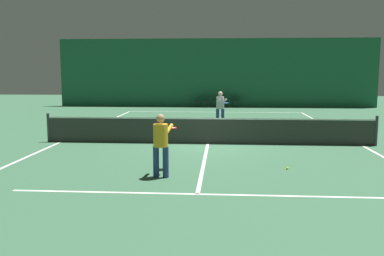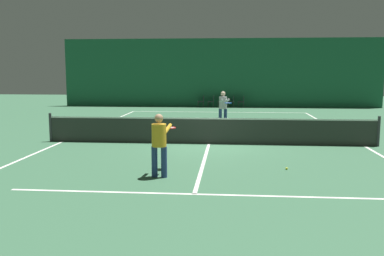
{
  "view_description": "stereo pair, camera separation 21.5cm",
  "coord_description": "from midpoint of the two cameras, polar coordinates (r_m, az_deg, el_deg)",
  "views": [
    {
      "loc": [
        0.53,
        -15.35,
        2.66
      ],
      "look_at": [
        -0.4,
        -2.49,
        0.91
      ],
      "focal_mm": 40.0,
      "sensor_mm": 36.0,
      "label": 1
    },
    {
      "loc": [
        0.74,
        -15.34,
        2.66
      ],
      "look_at": [
        -0.4,
        -2.49,
        0.91
      ],
      "focal_mm": 40.0,
      "sensor_mm": 36.0,
      "label": 2
    }
  ],
  "objects": [
    {
      "name": "tennis_net",
      "position": [
        15.51,
        2.68,
        -0.26
      ],
      "size": [
        12.0,
        0.1,
        1.07
      ],
      "color": "#2D332D",
      "rests_on": "ground"
    },
    {
      "name": "courtside_chair_1",
      "position": [
        30.81,
        2.86,
        3.66
      ],
      "size": [
        0.44,
        0.44,
        0.84
      ],
      "rotation": [
        0.0,
        0.0,
        -1.57
      ],
      "color": "#2D2D2D",
      "rests_on": "ground"
    },
    {
      "name": "courtside_chair_2",
      "position": [
        30.79,
        4.2,
        3.65
      ],
      "size": [
        0.44,
        0.44,
        0.84
      ],
      "rotation": [
        0.0,
        0.0,
        -1.57
      ],
      "color": "#2D2D2D",
      "rests_on": "ground"
    },
    {
      "name": "backdrop_curtain",
      "position": [
        31.27,
        3.95,
        7.35
      ],
      "size": [
        23.0,
        0.12,
        4.93
      ],
      "color": "#1E5B3D",
      "rests_on": "ground"
    },
    {
      "name": "ground_plane",
      "position": [
        15.59,
        2.67,
        -2.12
      ],
      "size": [
        60.0,
        60.0,
        0.0
      ],
      "primitive_type": "plane",
      "color": "#386647"
    },
    {
      "name": "courtside_chair_0",
      "position": [
        30.85,
        1.52,
        3.68
      ],
      "size": [
        0.44,
        0.44,
        0.84
      ],
      "rotation": [
        0.0,
        0.0,
        -1.57
      ],
      "color": "#2D2D2D",
      "rests_on": "ground"
    },
    {
      "name": "courtside_chair_3",
      "position": [
        30.79,
        5.54,
        3.63
      ],
      "size": [
        0.44,
        0.44,
        0.84
      ],
      "rotation": [
        0.0,
        0.0,
        -1.57
      ],
      "color": "#2D2D2D",
      "rests_on": "ground"
    },
    {
      "name": "player_far",
      "position": [
        20.72,
        4.47,
        2.98
      ],
      "size": [
        0.69,
        1.39,
        1.65
      ],
      "rotation": [
        0.0,
        0.0,
        -1.31
      ],
      "color": "navy",
      "rests_on": "ground"
    },
    {
      "name": "court_line_baseline_far",
      "position": [
        27.38,
        3.73,
        2.13
      ],
      "size": [
        11.0,
        0.1,
        0.0
      ],
      "color": "white",
      "rests_on": "ground"
    },
    {
      "name": "court_line_sideline_left",
      "position": [
        16.74,
        -16.5,
        -1.74
      ],
      "size": [
        0.1,
        23.8,
        0.0
      ],
      "color": "white",
      "rests_on": "ground"
    },
    {
      "name": "courtside_chair_4",
      "position": [
        30.8,
        6.88,
        3.62
      ],
      "size": [
        0.44,
        0.44,
        0.84
      ],
      "rotation": [
        0.0,
        0.0,
        -1.57
      ],
      "color": "#2D2D2D",
      "rests_on": "ground"
    },
    {
      "name": "court_line_centre",
      "position": [
        15.59,
        2.67,
        -2.11
      ],
      "size": [
        0.1,
        12.8,
        0.0
      ],
      "color": "white",
      "rests_on": "ground"
    },
    {
      "name": "player_near",
      "position": [
        10.67,
        -3.77,
        -1.64
      ],
      "size": [
        0.53,
        1.35,
        1.59
      ],
      "rotation": [
        0.0,
        0.0,
        1.43
      ],
      "color": "navy",
      "rests_on": "ground"
    },
    {
      "name": "court_line_sideline_right",
      "position": [
        16.32,
        22.37,
        -2.25
      ],
      "size": [
        0.1,
        23.8,
        0.0
      ],
      "color": "white",
      "rests_on": "ground"
    },
    {
      "name": "court_line_service_far",
      "position": [
        21.92,
        3.38,
        0.74
      ],
      "size": [
        8.25,
        0.1,
        0.0
      ],
      "color": "white",
      "rests_on": "ground"
    },
    {
      "name": "tennis_ball",
      "position": [
        11.86,
        13.02,
        -5.29
      ],
      "size": [
        0.07,
        0.07,
        0.07
      ],
      "color": "#D1DB33",
      "rests_on": "ground"
    },
    {
      "name": "court_line_service_near",
      "position": [
        9.35,
        0.99,
        -8.81
      ],
      "size": [
        8.25,
        0.1,
        0.0
      ],
      "color": "white",
      "rests_on": "ground"
    }
  ]
}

